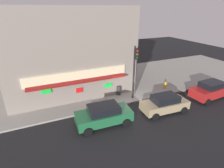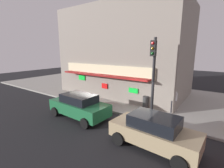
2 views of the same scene
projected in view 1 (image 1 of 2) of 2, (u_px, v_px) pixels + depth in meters
The scene contains 10 objects.
ground_plane at pixel (129, 104), 16.77m from camera, with size 63.52×63.52×0.00m, color black.
sidewalk at pixel (108, 83), 21.21m from camera, with size 42.34×10.65×0.14m, color gray.
corner_building at pixel (69, 50), 18.18m from camera, with size 12.20×7.93×8.42m.
traffic_light at pixel (135, 66), 16.21m from camera, with size 0.32×0.58×5.15m.
fire_hydrant at pixel (165, 85), 19.57m from camera, with size 0.49×0.25×0.74m.
trash_can at pixel (119, 90), 18.08m from camera, with size 0.44×0.44×0.93m, color #2D2D2D.
pedestrian at pixel (133, 82), 18.88m from camera, with size 0.60×0.47×1.76m.
parked_car_tan at pixel (165, 104), 15.18m from camera, with size 4.13×2.08×1.59m.
parked_car_red at pixel (211, 90), 17.53m from camera, with size 4.26×2.20×1.75m.
parked_car_green at pixel (104, 115), 13.58m from camera, with size 4.34×2.19×1.61m.
Camera 1 is at (-7.40, -12.73, 8.40)m, focal length 28.42 mm.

